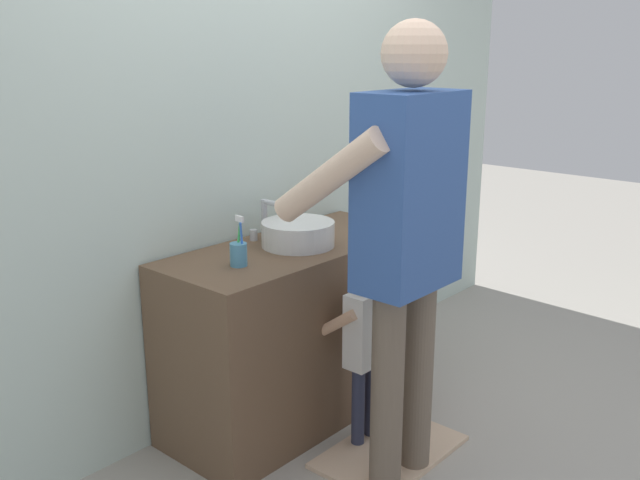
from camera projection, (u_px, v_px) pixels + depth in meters
name	position (u px, v px, depth m)	size (l,w,h in m)	color
ground_plane	(345.00, 433.00, 3.20)	(14.00, 14.00, 0.00)	#9E998E
back_wall	(243.00, 123.00, 3.23)	(4.40, 0.08, 2.70)	silver
vanity_cabinet	(296.00, 331.00, 3.28)	(1.28, 0.54, 0.83)	brown
sink_basin	(298.00, 233.00, 3.14)	(0.33, 0.33, 0.11)	silver
faucet	(266.00, 221.00, 3.26)	(0.18, 0.14, 0.18)	#B7BABF
toothbrush_cup	(239.00, 253.00, 2.86)	(0.07, 0.07, 0.21)	#4C8EB2
bath_mat	(390.00, 451.00, 3.04)	(0.64, 0.40, 0.02)	#CCAD8E
child_toddler	(365.00, 339.00, 3.00)	(0.25, 0.25, 0.82)	#2D334C
adult_parent	(404.00, 221.00, 2.60)	(0.55, 0.58, 1.78)	#6B5B4C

